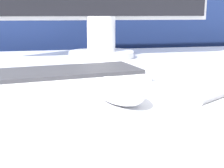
# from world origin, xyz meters

# --- Properties ---
(partition_panel) EXTENTS (5.00, 0.03, 1.15)m
(partition_panel) POSITION_xyz_m (0.00, 0.69, 0.57)
(partition_panel) COLOR navy
(partition_panel) RESTS_ON ground_plane
(computer_mouse_near) EXTENTS (0.09, 0.14, 0.04)m
(computer_mouse_near) POSITION_xyz_m (0.06, -0.18, 0.73)
(computer_mouse_near) COLOR white
(computer_mouse_near) RESTS_ON desk
(keyboard) EXTENTS (0.38, 0.20, 0.02)m
(keyboard) POSITION_xyz_m (-0.03, 0.00, 0.73)
(keyboard) COLOR silver
(keyboard) RESTS_ON desk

